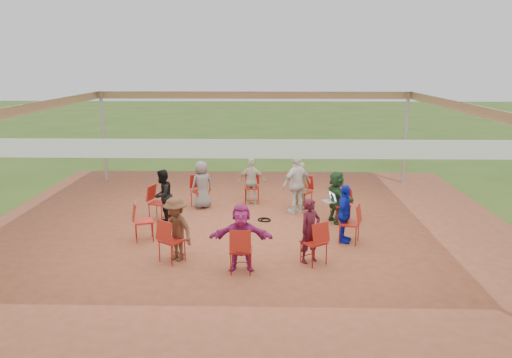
{
  "coord_description": "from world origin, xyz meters",
  "views": [
    {
      "loc": [
        0.47,
        -11.36,
        3.96
      ],
      "look_at": [
        0.19,
        0.3,
        1.2
      ],
      "focal_mm": 35.0,
      "sensor_mm": 36.0,
      "label": 1
    }
  ],
  "objects_px": {
    "chair_0": "(341,205)",
    "standing_person": "(297,184)",
    "chair_4": "(159,203)",
    "person_seated_0": "(337,197)",
    "chair_8": "(314,242)",
    "person_seated_3": "(202,185)",
    "chair_6": "(172,241)",
    "person_seated_2": "(252,181)",
    "chair_2": "(252,188)",
    "person_seated_7": "(310,231)",
    "person_seated_1": "(301,185)",
    "person_seated_5": "(176,229)",
    "person_seated_4": "(163,195)",
    "chair_9": "(349,224)",
    "person_seated_6": "(241,237)",
    "chair_5": "(144,221)",
    "chair_3": "(200,191)",
    "cable_coil": "(265,220)",
    "person_seated_8": "(344,214)",
    "chair_1": "(303,192)",
    "chair_7": "(241,250)",
    "laptop": "(331,199)"
  },
  "relations": [
    {
      "from": "chair_0",
      "to": "standing_person",
      "type": "distance_m",
      "value": 1.34
    },
    {
      "from": "chair_4",
      "to": "person_seated_0",
      "type": "bearing_deg",
      "value": 107.53
    },
    {
      "from": "chair_8",
      "to": "person_seated_3",
      "type": "height_order",
      "value": "person_seated_3"
    },
    {
      "from": "chair_6",
      "to": "person_seated_0",
      "type": "bearing_deg",
      "value": 72.47
    },
    {
      "from": "chair_8",
      "to": "person_seated_2",
      "type": "relative_size",
      "value": 0.68
    },
    {
      "from": "chair_2",
      "to": "person_seated_3",
      "type": "relative_size",
      "value": 0.68
    },
    {
      "from": "chair_8",
      "to": "standing_person",
      "type": "relative_size",
      "value": 0.57
    },
    {
      "from": "chair_0",
      "to": "standing_person",
      "type": "relative_size",
      "value": 0.57
    },
    {
      "from": "person_seated_3",
      "to": "chair_0",
      "type": "bearing_deg",
      "value": 127.06
    },
    {
      "from": "person_seated_0",
      "to": "person_seated_7",
      "type": "relative_size",
      "value": 1.0
    },
    {
      "from": "person_seated_1",
      "to": "person_seated_5",
      "type": "height_order",
      "value": "same"
    },
    {
      "from": "chair_0",
      "to": "chair_2",
      "type": "xyz_separation_m",
      "value": [
        -2.28,
        1.7,
        0.0
      ]
    },
    {
      "from": "chair_2",
      "to": "standing_person",
      "type": "xyz_separation_m",
      "value": [
        1.22,
        -0.96,
        0.34
      ]
    },
    {
      "from": "person_seated_1",
      "to": "person_seated_5",
      "type": "bearing_deg",
      "value": 90.0
    },
    {
      "from": "person_seated_4",
      "to": "person_seated_3",
      "type": "bearing_deg",
      "value": 162.0
    },
    {
      "from": "chair_9",
      "to": "person_seated_6",
      "type": "relative_size",
      "value": 0.68
    },
    {
      "from": "chair_5",
      "to": "person_seated_7",
      "type": "bearing_deg",
      "value": 55.06
    },
    {
      "from": "chair_3",
      "to": "person_seated_3",
      "type": "distance_m",
      "value": 0.25
    },
    {
      "from": "person_seated_6",
      "to": "cable_coil",
      "type": "relative_size",
      "value": 3.19
    },
    {
      "from": "person_seated_6",
      "to": "person_seated_2",
      "type": "bearing_deg",
      "value": 90.0
    },
    {
      "from": "person_seated_2",
      "to": "person_seated_8",
      "type": "distance_m",
      "value": 3.72
    },
    {
      "from": "chair_1",
      "to": "person_seated_3",
      "type": "bearing_deg",
      "value": 38.0
    },
    {
      "from": "chair_6",
      "to": "cable_coil",
      "type": "xyz_separation_m",
      "value": [
        1.85,
        2.71,
        -0.43
      ]
    },
    {
      "from": "standing_person",
      "to": "chair_9",
      "type": "bearing_deg",
      "value": 78.89
    },
    {
      "from": "chair_8",
      "to": "person_seated_1",
      "type": "relative_size",
      "value": 0.68
    },
    {
      "from": "chair_5",
      "to": "chair_8",
      "type": "height_order",
      "value": "same"
    },
    {
      "from": "person_seated_2",
      "to": "chair_7",
      "type": "bearing_deg",
      "value": 90.0
    },
    {
      "from": "standing_person",
      "to": "person_seated_1",
      "type": "bearing_deg",
      "value": -144.52
    },
    {
      "from": "chair_2",
      "to": "person_seated_1",
      "type": "bearing_deg",
      "value": 157.53
    },
    {
      "from": "person_seated_1",
      "to": "standing_person",
      "type": "height_order",
      "value": "standing_person"
    },
    {
      "from": "chair_6",
      "to": "person_seated_8",
      "type": "relative_size",
      "value": 0.68
    },
    {
      "from": "person_seated_7",
      "to": "laptop",
      "type": "distance_m",
      "value": 2.62
    },
    {
      "from": "chair_8",
      "to": "cable_coil",
      "type": "xyz_separation_m",
      "value": [
        -0.99,
        2.75,
        -0.43
      ]
    },
    {
      "from": "chair_4",
      "to": "cable_coil",
      "type": "bearing_deg",
      "value": 108.59
    },
    {
      "from": "standing_person",
      "to": "person_seated_0",
      "type": "bearing_deg",
      "value": 104.55
    },
    {
      "from": "person_seated_2",
      "to": "laptop",
      "type": "height_order",
      "value": "person_seated_2"
    },
    {
      "from": "chair_2",
      "to": "chair_7",
      "type": "distance_m",
      "value": 4.84
    },
    {
      "from": "chair_0",
      "to": "person_seated_7",
      "type": "xyz_separation_m",
      "value": [
        -0.98,
        -2.6,
        0.21
      ]
    },
    {
      "from": "person_seated_2",
      "to": "person_seated_5",
      "type": "xyz_separation_m",
      "value": [
        -1.4,
        -4.15,
        0.0
      ]
    },
    {
      "from": "person_seated_3",
      "to": "person_seated_8",
      "type": "distance_m",
      "value": 4.38
    },
    {
      "from": "cable_coil",
      "to": "person_seated_0",
      "type": "bearing_deg",
      "value": -2.77
    },
    {
      "from": "chair_9",
      "to": "person_seated_2",
      "type": "xyz_separation_m",
      "value": [
        -2.27,
        3.08,
        0.21
      ]
    },
    {
      "from": "chair_7",
      "to": "person_seated_0",
      "type": "bearing_deg",
      "value": 55.06
    },
    {
      "from": "person_seated_6",
      "to": "chair_0",
      "type": "bearing_deg",
      "value": 52.94
    },
    {
      "from": "cable_coil",
      "to": "chair_1",
      "type": "bearing_deg",
      "value": 48.37
    },
    {
      "from": "chair_6",
      "to": "person_seated_1",
      "type": "relative_size",
      "value": 0.68
    },
    {
      "from": "chair_4",
      "to": "person_seated_8",
      "type": "distance_m",
      "value": 4.73
    },
    {
      "from": "person_seated_7",
      "to": "chair_6",
      "type": "bearing_deg",
      "value": 146.0
    },
    {
      "from": "person_seated_5",
      "to": "standing_person",
      "type": "height_order",
      "value": "standing_person"
    },
    {
      "from": "chair_1",
      "to": "person_seated_0",
      "type": "height_order",
      "value": "person_seated_0"
    }
  ]
}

